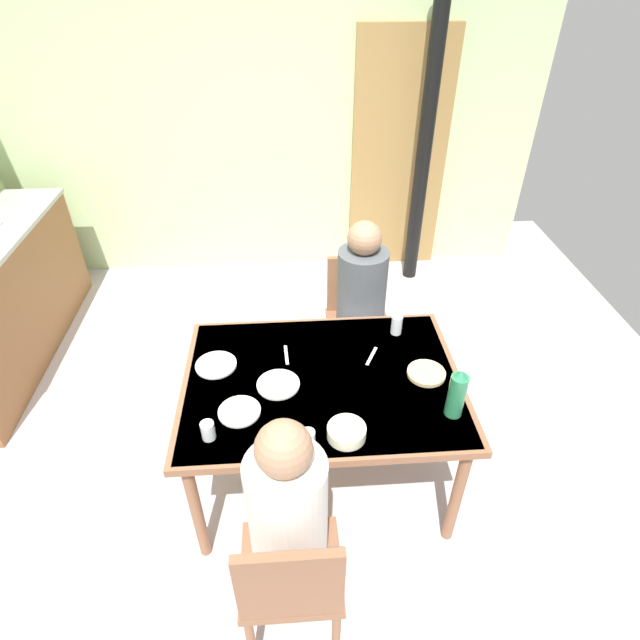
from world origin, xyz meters
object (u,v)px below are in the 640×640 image
object	(u,v)px
person_far_diner	(362,290)
person_near_diner	(287,505)
serving_bowl_center	(347,432)
dining_table	(322,389)
water_bottle_green_near	(457,394)
chair_far_diner	(357,314)
chair_near_diner	(291,580)

from	to	relation	value
person_far_diner	person_near_diner	bearing A→B (deg)	71.60
person_far_diner	serving_bowl_center	bearing A→B (deg)	78.77
dining_table	water_bottle_green_near	world-z (taller)	water_bottle_green_near
chair_far_diner	person_near_diner	bearing A→B (deg)	73.11
person_far_diner	chair_near_diner	bearing A→B (deg)	73.11
person_near_diner	serving_bowl_center	distance (m)	0.43
person_near_diner	person_far_diner	distance (m)	1.51
chair_far_diner	person_near_diner	distance (m)	1.66
chair_far_diner	water_bottle_green_near	distance (m)	1.21
chair_near_diner	chair_far_diner	world-z (taller)	same
person_far_diner	serving_bowl_center	size ratio (longest dim) A/B	4.53
person_near_diner	person_far_diner	size ratio (longest dim) A/B	1.00
chair_near_diner	person_far_diner	xyz separation A→B (m)	(0.48, 1.57, 0.28)
person_far_diner	water_bottle_green_near	distance (m)	1.02
person_near_diner	serving_bowl_center	world-z (taller)	person_near_diner
person_near_diner	water_bottle_green_near	xyz separation A→B (m)	(0.76, 0.45, 0.08)
water_bottle_green_near	dining_table	bearing A→B (deg)	155.24
person_near_diner	water_bottle_green_near	distance (m)	0.89
chair_far_diner	dining_table	bearing A→B (deg)	70.97
chair_far_diner	person_far_diner	world-z (taller)	person_far_diner
dining_table	person_near_diner	world-z (taller)	person_near_diner
chair_far_diner	person_near_diner	size ratio (longest dim) A/B	1.13
chair_far_diner	water_bottle_green_near	bearing A→B (deg)	104.23
serving_bowl_center	water_bottle_green_near	bearing A→B (deg)	11.55
person_far_diner	water_bottle_green_near	size ratio (longest dim) A/B	3.00
dining_table	person_far_diner	size ratio (longest dim) A/B	1.78
chair_far_diner	serving_bowl_center	world-z (taller)	chair_far_diner
water_bottle_green_near	person_near_diner	bearing A→B (deg)	-149.40
dining_table	serving_bowl_center	bearing A→B (deg)	-77.93
chair_far_diner	serving_bowl_center	xyz separation A→B (m)	(-0.22, -1.22, 0.27)
person_near_diner	chair_near_diner	bearing A→B (deg)	-90.00
dining_table	water_bottle_green_near	xyz separation A→B (m)	(0.58, -0.27, 0.19)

